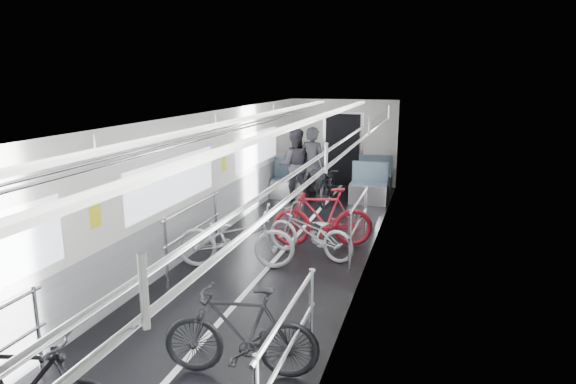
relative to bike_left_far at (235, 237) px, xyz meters
The scene contains 8 objects.
car_shell 1.82m from the bike_left_far, 72.57° to the left, with size 3.02×14.01×2.41m.
bike_left_far is the anchor object (origin of this frame).
bike_right_near 3.09m from the bike_left_far, 67.21° to the right, with size 0.46×1.63×0.98m, color black.
bike_right_mid 1.31m from the bike_left_far, 38.19° to the left, with size 0.58×1.65×0.87m, color silver.
bike_right_far 1.80m from the bike_left_far, 51.56° to the left, with size 0.51×1.81×1.09m, color maroon.
bike_aisle 4.66m from the bike_left_far, 83.08° to the left, with size 0.60×1.73×0.91m, color black.
person_standing 4.67m from the bike_left_far, 88.08° to the left, with size 0.67×0.44×1.85m, color black.
person_seated 4.74m from the bike_left_far, 93.75° to the left, with size 0.87×0.68×1.78m, color #28262D.
Camera 1 is at (2.48, -7.16, 3.04)m, focal length 32.00 mm.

